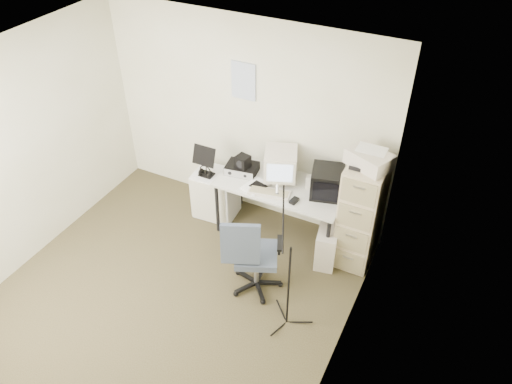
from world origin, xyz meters
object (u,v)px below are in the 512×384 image
at_px(desk, 280,210).
at_px(office_chair, 256,254).
at_px(filing_cabinet, 361,213).
at_px(side_cart, 216,194).

distance_m(desk, office_chair, 0.93).
xyz_separation_m(filing_cabinet, office_chair, (-0.82, -0.94, -0.16)).
distance_m(filing_cabinet, desk, 0.99).
bearing_deg(filing_cabinet, desk, -178.19).
bearing_deg(desk, side_cart, -179.00).
bearing_deg(desk, office_chair, -82.04).
distance_m(filing_cabinet, side_cart, 1.86).
relative_size(filing_cabinet, side_cart, 2.07).
relative_size(filing_cabinet, desk, 0.87).
distance_m(filing_cabinet, office_chair, 1.26).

